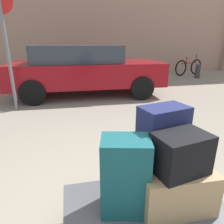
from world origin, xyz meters
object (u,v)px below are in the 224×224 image
(duffel_bag_black_topmost_pile, at_px, (181,153))
(bollard_kerb_far, at_px, (198,71))
(parked_car, at_px, (85,69))
(duffel_bag_tan_stacked_top, at_px, (176,190))
(no_parking_sign, at_px, (6,39))
(bicycle_leaning, at_px, (189,67))
(bollard_kerb_mid, at_px, (163,72))
(suitcase_navy_rear_right, at_px, (161,149))
(luggage_cart, at_px, (146,214))
(suitcase_teal_front_right, at_px, (125,176))
(bollard_kerb_near, at_px, (134,73))

(duffel_bag_black_topmost_pile, distance_m, bollard_kerb_far, 8.46)
(bollard_kerb_far, bearing_deg, parked_car, -159.35)
(duffel_bag_tan_stacked_top, bearing_deg, no_parking_sign, 118.41)
(bicycle_leaning, relative_size, bollard_kerb_mid, 2.89)
(duffel_bag_tan_stacked_top, bearing_deg, bollard_kerb_mid, 66.47)
(suitcase_navy_rear_right, relative_size, bollard_kerb_far, 1.22)
(luggage_cart, bearing_deg, bollard_kerb_far, 53.46)
(luggage_cart, relative_size, parked_car, 0.28)
(bicycle_leaning, xyz_separation_m, bollard_kerb_far, (-0.11, -0.90, -0.08))
(suitcase_navy_rear_right, height_order, no_parking_sign, no_parking_sign)
(duffel_bag_black_topmost_pile, bearing_deg, bollard_kerb_far, 43.59)
(luggage_cart, height_order, suitcase_teal_front_right, suitcase_teal_front_right)
(bicycle_leaning, relative_size, bollard_kerb_far, 2.89)
(bicycle_leaning, bearing_deg, suitcase_teal_front_right, -124.71)
(luggage_cart, xyz_separation_m, parked_car, (-0.00, 4.93, 0.49))
(parked_car, bearing_deg, no_parking_sign, -146.29)
(suitcase_navy_rear_right, xyz_separation_m, bicycle_leaning, (5.00, 7.54, -0.32))
(duffel_bag_black_topmost_pile, distance_m, no_parking_sign, 4.36)
(duffel_bag_tan_stacked_top, height_order, bicycle_leaning, bicycle_leaning)
(suitcase_navy_rear_right, height_order, bicycle_leaning, suitcase_navy_rear_right)
(bollard_kerb_near, bearing_deg, suitcase_teal_front_right, -108.72)
(bicycle_leaning, bearing_deg, duffel_bag_black_topmost_pile, -122.59)
(parked_car, bearing_deg, duffel_bag_tan_stacked_top, -87.66)
(luggage_cart, height_order, duffel_bag_tan_stacked_top, duffel_bag_tan_stacked_top)
(parked_car, relative_size, bicycle_leaning, 2.57)
(luggage_cart, height_order, bollard_kerb_far, bollard_kerb_far)
(duffel_bag_tan_stacked_top, distance_m, bicycle_leaning, 9.25)
(bollard_kerb_near, bearing_deg, bicycle_leaning, 16.51)
(duffel_bag_tan_stacked_top, bearing_deg, bollard_kerb_near, 75.94)
(duffel_bag_black_topmost_pile, bearing_deg, suitcase_navy_rear_right, 81.79)
(luggage_cart, bearing_deg, bicycle_leaning, 56.20)
(bollard_kerb_mid, bearing_deg, duffel_bag_black_topmost_pile, -115.24)
(suitcase_navy_rear_right, height_order, bollard_kerb_far, suitcase_navy_rear_right)
(duffel_bag_black_topmost_pile, distance_m, bollard_kerb_near, 7.18)
(suitcase_teal_front_right, distance_m, bollard_kerb_mid, 7.73)
(suitcase_navy_rear_right, height_order, bollard_kerb_near, suitcase_navy_rear_right)
(bollard_kerb_near, height_order, no_parking_sign, no_parking_sign)
(bollard_kerb_far, bearing_deg, no_parking_sign, -155.75)
(parked_car, relative_size, bollard_kerb_near, 7.42)
(suitcase_teal_front_right, height_order, bollard_kerb_far, suitcase_teal_front_right)
(bicycle_leaning, height_order, bollard_kerb_mid, bicycle_leaning)
(duffel_bag_tan_stacked_top, xyz_separation_m, parked_car, (-0.20, 4.98, 0.26))
(bicycle_leaning, bearing_deg, bollard_kerb_far, -97.13)
(suitcase_navy_rear_right, relative_size, no_parking_sign, 0.28)
(bollard_kerb_near, xyz_separation_m, bollard_kerb_mid, (1.30, 0.00, 0.00))
(luggage_cart, distance_m, bollard_kerb_near, 7.17)
(suitcase_teal_front_right, relative_size, parked_car, 0.13)
(duffel_bag_tan_stacked_top, height_order, suitcase_teal_front_right, suitcase_teal_front_right)
(duffel_bag_tan_stacked_top, relative_size, no_parking_sign, 0.21)
(parked_car, bearing_deg, suitcase_navy_rear_right, -87.70)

